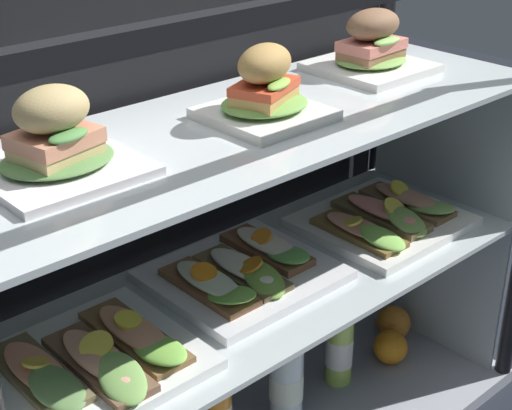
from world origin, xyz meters
name	(u,v)px	position (x,y,z in m)	size (l,w,h in m)	color
case_frame	(214,206)	(0.00, 0.11, 0.52)	(1.18, 0.44, 0.96)	black
riser_lower_tier	(256,370)	(0.00, 0.00, 0.22)	(1.11, 0.37, 0.37)	silver
shelf_lower_glass	(256,285)	(0.00, 0.00, 0.40)	(1.13, 0.39, 0.01)	silver
riser_upper_tier	(256,208)	(0.00, 0.00, 0.56)	(1.11, 0.37, 0.30)	silver
shelf_upper_glass	(256,122)	(0.00, 0.00, 0.71)	(1.13, 0.39, 0.01)	silver
plated_roll_sandwich_far_right	(56,143)	(-0.34, 0.02, 0.76)	(0.21, 0.21, 0.12)	white
plated_roll_sandwich_near_left_corner	(265,93)	(0.01, -0.01, 0.76)	(0.18, 0.18, 0.12)	white
plated_roll_sandwich_left_of_center	(372,49)	(0.34, 0.05, 0.76)	(0.20, 0.20, 0.12)	white
open_sandwich_tray_right_of_center	(94,361)	(-0.35, -0.02, 0.43)	(0.31, 0.28, 0.06)	white
open_sandwich_tray_far_right	(244,272)	(-0.01, 0.02, 0.43)	(0.31, 0.27, 0.06)	white
open_sandwich_tray_mid_right	(385,218)	(0.34, -0.02, 0.43)	(0.31, 0.27, 0.07)	white
juice_bottle_back_center	(217,410)	(-0.07, 0.04, 0.13)	(0.06, 0.06, 0.25)	orange
juice_bottle_front_middle	(286,376)	(0.11, 0.03, 0.13)	(0.07, 0.07, 0.25)	white
juice_bottle_near_post	(339,345)	(0.27, 0.03, 0.13)	(0.06, 0.06, 0.23)	#AFD656
orange_fruit_beside_bottles	(391,347)	(0.41, -0.01, 0.07)	(0.08, 0.08, 0.08)	orange
orange_fruit_near_left_post	(393,323)	(0.49, 0.05, 0.07)	(0.08, 0.08, 0.08)	orange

